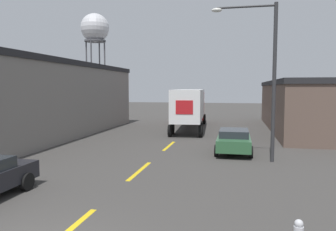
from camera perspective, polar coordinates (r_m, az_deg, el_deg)
road_centerline at (r=15.63m, az=-4.96°, el=-9.56°), size 0.20×17.08×0.01m
warehouse_left at (r=29.15m, az=-23.52°, el=2.66°), size 10.31×22.39×5.97m
semi_truck at (r=31.25m, az=3.89°, el=1.81°), size 3.49×12.75×3.74m
parked_car_right_mid at (r=20.05m, az=11.39°, el=-4.22°), size 2.12×4.34×1.42m
water_tower at (r=68.08m, az=-12.61°, el=14.44°), size 5.55×5.55×18.47m
street_lamp at (r=17.85m, az=16.68°, el=7.70°), size 3.37×0.32×8.22m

